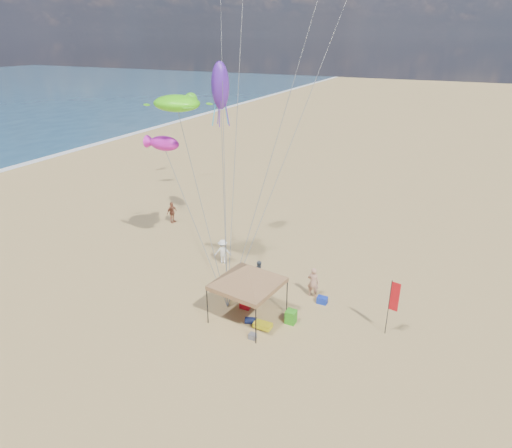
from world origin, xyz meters
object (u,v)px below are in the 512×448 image
object	(u,v)px
cooler_red	(245,305)
cooler_blue	(322,300)
chair_green	(291,317)
beach_cart	(263,325)
feather_flag	(393,300)
person_far_a	(172,212)
canopy_tent	(247,267)
person_near_a	(313,282)
person_near_b	(260,273)
chair_yellow	(234,291)
person_near_c	(223,252)

from	to	relation	value
cooler_red	cooler_blue	size ratio (longest dim) A/B	1.00
chair_green	beach_cart	size ratio (longest dim) A/B	0.78
feather_flag	cooler_blue	distance (m)	4.36
person_far_a	cooler_blue	bearing A→B (deg)	-101.43
canopy_tent	beach_cart	world-z (taller)	canopy_tent
person_near_a	person_near_b	world-z (taller)	person_near_a
feather_flag	cooler_red	distance (m)	7.60
chair_green	person_near_a	size ratio (longest dim) A/B	0.40
feather_flag	chair_yellow	size ratio (longest dim) A/B	4.27
cooler_blue	person_near_a	bearing A→B (deg)	147.47
cooler_blue	chair_yellow	bearing A→B (deg)	-161.67
feather_flag	beach_cart	xyz separation A→B (m)	(-5.72, -2.23, -1.80)
beach_cart	person_far_a	xyz separation A→B (m)	(-12.04, 9.25, 0.64)
person_near_a	person_near_c	xyz separation A→B (m)	(-6.43, 1.22, -0.07)
feather_flag	chair_green	bearing A→B (deg)	-166.02
feather_flag	person_near_a	bearing A→B (deg)	159.21
feather_flag	beach_cart	size ratio (longest dim) A/B	3.32
chair_green	person_near_c	size ratio (longest dim) A/B	0.43
canopy_tent	cooler_blue	bearing A→B (deg)	44.89
cooler_red	person_near_b	bearing A→B (deg)	97.79
canopy_tent	chair_yellow	world-z (taller)	canopy_tent
feather_flag	cooler_red	xyz separation A→B (m)	(-7.31, -0.99, -1.81)
cooler_blue	person_near_b	bearing A→B (deg)	175.84
cooler_red	person_near_a	world-z (taller)	person_near_a
chair_green	chair_yellow	bearing A→B (deg)	166.85
person_near_a	person_near_c	world-z (taller)	person_near_a
person_near_a	chair_yellow	bearing A→B (deg)	21.50
person_near_b	cooler_red	bearing A→B (deg)	-133.17
chair_yellow	person_near_a	world-z (taller)	person_near_a
feather_flag	person_near_c	world-z (taller)	feather_flag
cooler_blue	person_near_b	xyz separation A→B (m)	(-3.89, 0.28, 0.58)
canopy_tent	person_near_a	size ratio (longest dim) A/B	3.30
person_near_a	person_near_c	size ratio (longest dim) A/B	1.08
person_near_a	person_near_c	distance (m)	6.54
cooler_red	person_near_a	size ratio (longest dim) A/B	0.31
cooler_red	beach_cart	bearing A→B (deg)	-37.84
beach_cart	person_far_a	distance (m)	15.19
cooler_blue	chair_green	xyz separation A→B (m)	(-0.88, -2.40, 0.16)
person_far_a	person_near_c	bearing A→B (deg)	-109.89
cooler_blue	chair_yellow	world-z (taller)	chair_yellow
cooler_blue	beach_cart	bearing A→B (deg)	-119.33
person_near_b	person_near_c	world-z (taller)	person_near_c
canopy_tent	beach_cart	bearing A→B (deg)	-24.06
feather_flag	person_near_b	world-z (taller)	feather_flag
beach_cart	cooler_blue	bearing A→B (deg)	60.67
cooler_blue	chair_green	size ratio (longest dim) A/B	0.77
cooler_blue	chair_yellow	xyz separation A→B (m)	(-4.61, -1.53, 0.16)
chair_yellow	person_near_c	size ratio (longest dim) A/B	0.43
cooler_blue	person_near_b	distance (m)	3.95
person_far_a	person_near_a	bearing A→B (deg)	-100.84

